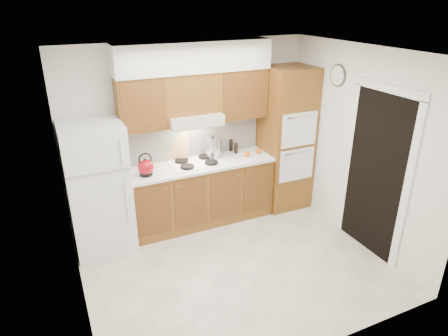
% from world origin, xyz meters
% --- Properties ---
extents(floor, '(3.60, 3.60, 0.00)m').
position_xyz_m(floor, '(0.00, 0.00, 0.00)').
color(floor, '#BAB4A3').
rests_on(floor, ground).
extents(ceiling, '(3.60, 3.60, 0.00)m').
position_xyz_m(ceiling, '(0.00, 0.00, 2.60)').
color(ceiling, white).
rests_on(ceiling, wall_back).
extents(wall_back, '(3.60, 0.02, 2.60)m').
position_xyz_m(wall_back, '(0.00, 1.50, 1.30)').
color(wall_back, white).
rests_on(wall_back, floor).
extents(wall_left, '(0.02, 3.00, 2.60)m').
position_xyz_m(wall_left, '(-1.80, 0.00, 1.30)').
color(wall_left, white).
rests_on(wall_left, floor).
extents(wall_right, '(0.02, 3.00, 2.60)m').
position_xyz_m(wall_right, '(1.80, 0.00, 1.30)').
color(wall_right, white).
rests_on(wall_right, floor).
extents(fridge, '(0.75, 0.72, 1.72)m').
position_xyz_m(fridge, '(-1.41, 1.14, 0.86)').
color(fridge, white).
rests_on(fridge, floor).
extents(base_cabinets, '(2.11, 0.60, 0.90)m').
position_xyz_m(base_cabinets, '(0.02, 1.20, 0.45)').
color(base_cabinets, brown).
rests_on(base_cabinets, floor).
extents(countertop, '(2.13, 0.62, 0.04)m').
position_xyz_m(countertop, '(0.03, 1.19, 0.92)').
color(countertop, white).
rests_on(countertop, base_cabinets).
extents(backsplash, '(2.11, 0.03, 0.56)m').
position_xyz_m(backsplash, '(0.02, 1.49, 1.22)').
color(backsplash, white).
rests_on(backsplash, countertop).
extents(oven_cabinet, '(0.70, 0.65, 2.20)m').
position_xyz_m(oven_cabinet, '(1.44, 1.18, 1.10)').
color(oven_cabinet, brown).
rests_on(oven_cabinet, floor).
extents(upper_cab_left, '(0.63, 0.33, 0.70)m').
position_xyz_m(upper_cab_left, '(-0.71, 1.33, 1.85)').
color(upper_cab_left, brown).
rests_on(upper_cab_left, wall_back).
extents(upper_cab_right, '(0.73, 0.33, 0.70)m').
position_xyz_m(upper_cab_right, '(0.72, 1.33, 1.85)').
color(upper_cab_right, brown).
rests_on(upper_cab_right, wall_back).
extents(range_hood, '(0.75, 0.45, 0.15)m').
position_xyz_m(range_hood, '(-0.02, 1.27, 1.57)').
color(range_hood, silver).
rests_on(range_hood, wall_back).
extents(upper_cab_over_hood, '(0.75, 0.33, 0.55)m').
position_xyz_m(upper_cab_over_hood, '(-0.02, 1.33, 1.92)').
color(upper_cab_over_hood, brown).
rests_on(upper_cab_over_hood, range_hood).
extents(soffit, '(2.13, 0.36, 0.40)m').
position_xyz_m(soffit, '(0.03, 1.32, 2.40)').
color(soffit, silver).
rests_on(soffit, wall_back).
extents(cooktop, '(0.74, 0.50, 0.01)m').
position_xyz_m(cooktop, '(-0.02, 1.21, 0.95)').
color(cooktop, white).
rests_on(cooktop, countertop).
extents(doorway, '(0.02, 0.90, 2.10)m').
position_xyz_m(doorway, '(1.79, -0.35, 1.05)').
color(doorway, black).
rests_on(doorway, floor).
extents(wall_clock, '(0.02, 0.30, 0.30)m').
position_xyz_m(wall_clock, '(1.79, 0.55, 2.15)').
color(wall_clock, '#3F3833').
rests_on(wall_clock, wall_right).
extents(kettle, '(0.22, 0.22, 0.21)m').
position_xyz_m(kettle, '(-0.78, 1.10, 1.06)').
color(kettle, maroon).
rests_on(kettle, countertop).
extents(cutting_board, '(0.34, 0.22, 0.43)m').
position_xyz_m(cutting_board, '(-0.22, 1.45, 1.14)').
color(cutting_board, tan).
rests_on(cutting_board, countertop).
extents(stock_pot, '(0.26, 0.26, 0.26)m').
position_xyz_m(stock_pot, '(0.28, 1.33, 1.10)').
color(stock_pot, '#B7B7BC').
rests_on(stock_pot, cooktop).
extents(condiment_a, '(0.07, 0.07, 0.18)m').
position_xyz_m(condiment_a, '(0.37, 1.45, 1.03)').
color(condiment_a, black).
rests_on(condiment_a, countertop).
extents(condiment_b, '(0.06, 0.06, 0.18)m').
position_xyz_m(condiment_b, '(0.64, 1.45, 1.03)').
color(condiment_b, black).
rests_on(condiment_b, countertop).
extents(condiment_c, '(0.07, 0.07, 0.16)m').
position_xyz_m(condiment_c, '(0.67, 1.33, 1.02)').
color(condiment_c, black).
rests_on(condiment_c, countertop).
extents(orange_near, '(0.10, 0.10, 0.08)m').
position_xyz_m(orange_near, '(0.97, 1.18, 0.98)').
color(orange_near, orange).
rests_on(orange_near, countertop).
extents(orange_far, '(0.10, 0.10, 0.08)m').
position_xyz_m(orange_far, '(0.75, 1.14, 0.98)').
color(orange_far, '#D7470B').
rests_on(orange_far, countertop).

